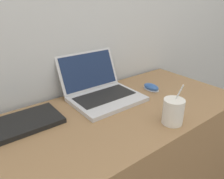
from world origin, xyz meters
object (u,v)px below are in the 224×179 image
(drink_cup, at_px, (173,111))
(computer_mouse, at_px, (151,87))
(laptop, at_px, (101,90))
(external_keyboard, at_px, (15,126))

(drink_cup, relative_size, computer_mouse, 1.72)
(laptop, distance_m, drink_cup, 0.39)
(drink_cup, height_order, external_keyboard, drink_cup)
(drink_cup, height_order, computer_mouse, drink_cup)
(laptop, xyz_separation_m, drink_cup, (0.09, -0.38, 0.01))
(laptop, relative_size, drink_cup, 1.96)
(laptop, xyz_separation_m, computer_mouse, (0.28, -0.09, -0.03))
(laptop, distance_m, computer_mouse, 0.29)
(drink_cup, bearing_deg, laptop, 103.79)
(computer_mouse, relative_size, external_keyboard, 0.28)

